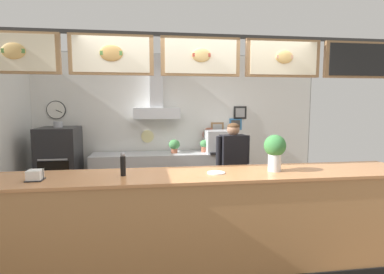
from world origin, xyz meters
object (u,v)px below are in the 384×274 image
Objects in this scene: napkin_holder at (35,176)px; condiment_plate at (216,173)px; basil_vase at (275,150)px; potted_oregano at (174,145)px; pepper_grinder at (123,164)px; pizza_oven at (60,170)px; shop_worker at (233,169)px; potted_sage at (204,145)px; espresso_machine at (221,141)px.

condiment_plate is at bearing 1.50° from napkin_holder.
basil_vase is at bearing 1.08° from condiment_plate.
potted_oregano reaches higher than condiment_plate.
pizza_oven is at bearing 119.01° from pepper_grinder.
pizza_oven is at bearing -22.85° from shop_worker.
basil_vase is at bearing 1.39° from napkin_holder.
potted_oregano is (1.93, 0.23, 0.34)m from pizza_oven.
condiment_plate is (0.23, -2.43, 0.04)m from potted_oregano.
pizza_oven reaches higher than condiment_plate.
potted_sage is at bearing 62.39° from pepper_grinder.
potted_sage is at bearing 6.17° from pizza_oven.
shop_worker is at bearing -78.07° from potted_sage.
pizza_oven is at bearing -173.83° from potted_sage.
basil_vase is 2.10× the size of condiment_plate.
espresso_machine is (2.80, 0.22, 0.40)m from pizza_oven.
potted_oregano is at bearing -59.07° from shop_worker.
basil_vase is (0.08, -1.34, 0.49)m from shop_worker.
shop_worker reaches higher than potted_oregano.
condiment_plate is at bearing -1.41° from pepper_grinder.
espresso_machine is 0.87m from potted_oregano.
condiment_plate is at bearing -97.54° from potted_sage.
pizza_oven is 2.85m from shop_worker.
pepper_grinder reaches higher than potted_sage.
potted_oregano is 0.63× the size of basil_vase.
napkin_holder is at bearing 25.45° from shop_worker.
shop_worker is 1.35m from potted_oregano.
pizza_oven is 6.33× the size of pepper_grinder.
potted_sage is at bearing 82.46° from condiment_plate.
basil_vase is at bearing -0.41° from pepper_grinder.
shop_worker reaches higher than pepper_grinder.
napkin_holder is at bearing -178.61° from basil_vase.
shop_worker is 1.43m from basil_vase.
shop_worker reaches higher than pizza_oven.
pizza_oven reaches higher than espresso_machine.
shop_worker reaches higher than potted_sage.
pepper_grinder is at bearing 178.59° from condiment_plate.
pizza_oven is 3.61m from basil_vase.
napkin_holder is at bearing -134.26° from espresso_machine.
pepper_grinder is at bearing 35.73° from shop_worker.
basil_vase is (0.01, -2.41, 0.20)m from espresso_machine.
shop_worker is 1.49m from condiment_plate.
basil_vase is (0.88, -2.41, 0.26)m from potted_oregano.
condiment_plate is (-0.33, -2.47, 0.05)m from potted_sage.
basil_vase reaches higher than espresso_machine.
espresso_machine is at bearing -8.75° from potted_sage.
pepper_grinder is at bearing 179.59° from basil_vase.
pepper_grinder is (-1.28, -2.45, 0.17)m from potted_sage.
pizza_oven is 3.86× the size of basil_vase.
shop_worker is 2.64× the size of espresso_machine.
potted_sage reaches higher than condiment_plate.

